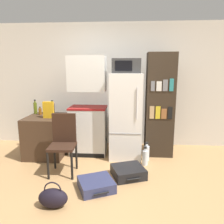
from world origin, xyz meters
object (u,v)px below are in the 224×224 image
suitcase_small_flat (128,172)px  side_table (47,136)px  bottle_olive_oil (35,108)px  suitcase_large_flat (96,184)px  kitchen_hutch (88,110)px  bookshelf (160,105)px  water_bottle_middle (145,157)px  bottle_wine_dark (52,108)px  chair (63,139)px  handbag (53,198)px  bottle_amber_beer (40,111)px  refrigerator (126,116)px  microwave (126,66)px  water_bottle_front (147,153)px  cereal_box (48,110)px

suitcase_small_flat → side_table: bearing=133.5°
bottle_olive_oil → suitcase_large_flat: bearing=-44.6°
kitchen_hutch → bottle_olive_oil: bearing=175.6°
bookshelf → water_bottle_middle: bookshelf is taller
side_table → bottle_wine_dark: bottle_wine_dark is taller
chair → water_bottle_middle: 1.44m
kitchen_hutch → bottle_olive_oil: size_ratio=6.64×
bottle_wine_dark → handbag: (0.63, -1.89, -0.75)m
kitchen_hutch → suitcase_large_flat: 1.58m
bottle_amber_beer → water_bottle_middle: (2.03, -0.48, -0.69)m
refrigerator → bottle_olive_oil: 1.82m
suitcase_small_flat → handbag: (-0.91, -0.83, 0.05)m
microwave → suitcase_small_flat: microwave is taller
microwave → suitcase_large_flat: microwave is taller
bottle_wine_dark → bottle_olive_oil: bottle_olive_oil is taller
kitchen_hutch → water_bottle_front: 1.36m
refrigerator → water_bottle_front: bearing=-27.1°
water_bottle_front → water_bottle_middle: water_bottle_front is taller
cereal_box → water_bottle_middle: (1.76, -0.21, -0.77)m
water_bottle_middle → cereal_box: bearing=173.2°
kitchen_hutch → cereal_box: 0.73m
microwave → bottle_wine_dark: (-1.47, 0.21, -0.83)m
suitcase_small_flat → water_bottle_middle: bearing=36.1°
side_table → microwave: (1.52, 0.07, 1.32)m
kitchen_hutch → refrigerator: kitchen_hutch is taller
bookshelf → water_bottle_middle: 1.02m
cereal_box → water_bottle_front: (1.80, -0.01, -0.77)m
side_table → chair: (0.53, -0.66, 0.17)m
refrigerator → suitcase_small_flat: (0.06, -0.84, -0.71)m
suitcase_small_flat → water_bottle_front: water_bottle_front is taller
refrigerator → chair: (-0.98, -0.73, -0.23)m
bookshelf → bottle_amber_beer: 2.32m
suitcase_small_flat → refrigerator: bearing=73.6°
refrigerator → bottle_olive_oil: size_ratio=5.55×
bottle_amber_beer → chair: size_ratio=0.17×
refrigerator → bookshelf: size_ratio=0.81×
chair → suitcase_small_flat: bearing=-8.7°
bottle_wine_dark → suitcase_large_flat: bottle_wine_dark is taller
bottle_wine_dark → suitcase_small_flat: (1.53, -1.05, -0.80)m
bottle_olive_oil → suitcase_small_flat: size_ratio=0.48×
bottle_wine_dark → bottle_amber_beer: bearing=-148.2°
kitchen_hutch → cereal_box: size_ratio=6.27×
kitchen_hutch → bottle_olive_oil: (-1.08, 0.08, 0.01)m
bottle_wine_dark → water_bottle_front: bottle_wine_dark is taller
bottle_wine_dark → suitcase_small_flat: size_ratio=0.44×
refrigerator → chair: size_ratio=1.65×
water_bottle_front → water_bottle_middle: (-0.04, -0.20, -0.01)m
microwave → handbag: microwave is taller
cereal_box → suitcase_small_flat: bearing=-23.9°
kitchen_hutch → cereal_box: kitchen_hutch is taller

